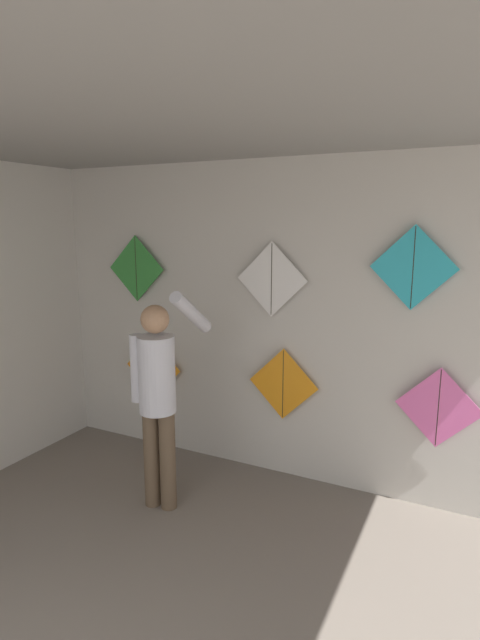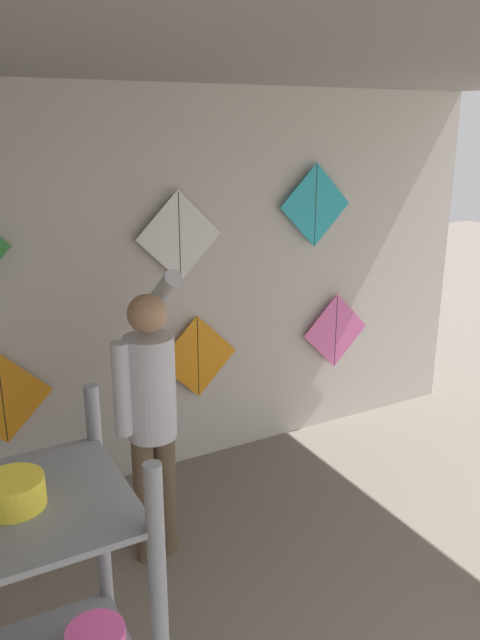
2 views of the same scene
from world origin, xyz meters
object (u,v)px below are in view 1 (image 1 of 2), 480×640
kite_3 (136,269)px  kite_5 (413,268)px  kite_0 (153,368)px  shopkeeper (158,388)px  kite_1 (283,384)px  kite_2 (438,408)px  kite_4 (271,279)px

kite_3 → kite_5: kite_5 is taller
kite_0 → kite_3: 1.00m
shopkeeper → kite_1: size_ratio=2.75×
kite_0 → kite_5: (2.42, 0.00, 1.10)m
shopkeeper → kite_3: size_ratio=2.75×
kite_2 → kite_4: size_ratio=1.00×
shopkeeper → kite_3: bearing=126.6°
kite_1 → kite_3: 1.82m
shopkeeper → kite_5: size_ratio=2.75×
kite_0 → kite_2: bearing=0.0°
kite_2 → kite_4: (-1.40, 0.00, 0.92)m
shopkeeper → kite_5: bearing=19.3°
kite_3 → kite_0: bearing=0.0°
kite_1 → kite_4: (-0.13, 0.00, 0.92)m
kite_3 → kite_4: bearing=0.0°
kite_5 → shopkeeper: bearing=-153.1°
shopkeeper → kite_2: shopkeeper is taller
kite_2 → kite_5: kite_5 is taller
shopkeeper → kite_1: shopkeeper is taller
kite_3 → shopkeeper: bearing=-45.7°
kite_0 → kite_1: 1.40m
kite_1 → kite_4: 0.93m
kite_2 → kite_5: (-0.25, 0.00, 1.06)m
shopkeeper → kite_2: size_ratio=2.75×
kite_1 → kite_5: 1.48m
kite_2 → kite_3: 2.99m
kite_4 → kite_5: kite_5 is taller
kite_3 → kite_5: 2.58m
shopkeeper → kite_5: 2.15m
kite_0 → kite_2: size_ratio=1.00×
kite_5 → kite_0: bearing=180.0°
kite_4 → kite_5: 1.16m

